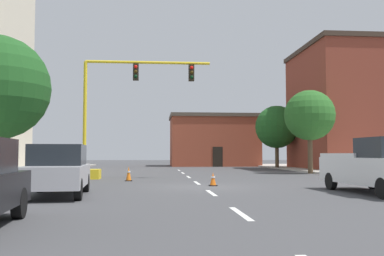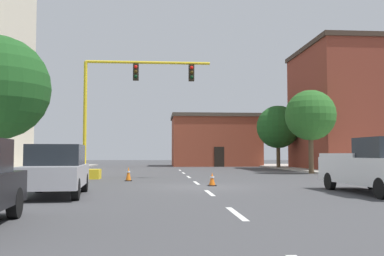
% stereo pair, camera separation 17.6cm
% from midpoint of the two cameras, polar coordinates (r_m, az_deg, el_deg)
% --- Properties ---
extents(ground_plane, '(160.00, 160.00, 0.00)m').
position_cam_midpoint_polar(ground_plane, '(19.05, 1.51, -7.69)').
color(ground_plane, '#424244').
extents(sidewalk_right, '(6.00, 56.00, 0.14)m').
position_cam_midpoint_polar(sidewalk_right, '(30.49, 23.66, -5.66)').
color(sidewalk_right, '#B2ADA3').
rests_on(sidewalk_right, ground_plane).
extents(lane_stripe_seg_1, '(0.16, 2.40, 0.01)m').
position_cam_midpoint_polar(lane_stripe_seg_1, '(10.68, 6.30, -11.04)').
color(lane_stripe_seg_1, silver).
rests_on(lane_stripe_seg_1, ground_plane).
extents(lane_stripe_seg_2, '(0.16, 2.40, 0.01)m').
position_cam_midpoint_polar(lane_stripe_seg_2, '(16.08, 2.62, -8.47)').
color(lane_stripe_seg_2, silver).
rests_on(lane_stripe_seg_2, ground_plane).
extents(lane_stripe_seg_3, '(0.16, 2.40, 0.01)m').
position_cam_midpoint_polar(lane_stripe_seg_3, '(21.54, 0.82, -7.18)').
color(lane_stripe_seg_3, silver).
rests_on(lane_stripe_seg_3, ground_plane).
extents(lane_stripe_seg_4, '(0.16, 2.40, 0.01)m').
position_cam_midpoint_polar(lane_stripe_seg_4, '(27.01, -0.25, -6.41)').
color(lane_stripe_seg_4, silver).
rests_on(lane_stripe_seg_4, ground_plane).
extents(lane_stripe_seg_5, '(0.16, 2.40, 0.01)m').
position_cam_midpoint_polar(lane_stripe_seg_5, '(32.49, -0.96, -5.90)').
color(lane_stripe_seg_5, silver).
rests_on(lane_stripe_seg_5, ground_plane).
extents(lane_stripe_seg_6, '(0.16, 2.40, 0.01)m').
position_cam_midpoint_polar(lane_stripe_seg_6, '(37.98, -1.46, -5.54)').
color(lane_stripe_seg_6, silver).
rests_on(lane_stripe_seg_6, ground_plane).
extents(building_brick_center, '(10.31, 7.35, 5.98)m').
position_cam_midpoint_polar(building_brick_center, '(51.59, 3.12, -1.64)').
color(building_brick_center, brown).
rests_on(building_brick_center, ground_plane).
extents(building_row_right, '(11.95, 10.77, 11.06)m').
position_cam_midpoint_polar(building_row_right, '(42.52, 22.11, 2.41)').
color(building_row_right, brown).
rests_on(building_row_right, ground_plane).
extents(traffic_signal_gantry, '(8.11, 1.20, 6.83)m').
position_cam_midpoint_polar(traffic_signal_gantry, '(25.48, -11.48, -1.62)').
color(traffic_signal_gantry, yellow).
rests_on(traffic_signal_gantry, ground_plane).
extents(tree_right_mid, '(3.69, 3.69, 6.08)m').
position_cam_midpoint_polar(tree_right_mid, '(32.92, 15.38, 1.59)').
color(tree_right_mid, brown).
rests_on(tree_right_mid, ground_plane).
extents(tree_right_far, '(4.07, 4.07, 6.04)m').
position_cam_midpoint_polar(tree_right_far, '(42.44, 11.30, 0.13)').
color(tree_right_far, brown).
rests_on(tree_right_far, ground_plane).
extents(pickup_truck_white, '(2.28, 5.50, 1.99)m').
position_cam_midpoint_polar(pickup_truck_white, '(17.04, 23.33, -4.64)').
color(pickup_truck_white, white).
rests_on(pickup_truck_white, ground_plane).
extents(sedan_silver_near_left, '(2.20, 4.63, 1.74)m').
position_cam_midpoint_polar(sedan_silver_near_left, '(15.58, -17.04, -5.23)').
color(sedan_silver_near_left, '#B7B7BC').
rests_on(sedan_silver_near_left, ground_plane).
extents(traffic_cone_roadside_a, '(0.36, 0.36, 0.61)m').
position_cam_midpoint_polar(traffic_cone_roadside_a, '(19.55, 2.91, -6.71)').
color(traffic_cone_roadside_a, black).
rests_on(traffic_cone_roadside_a, ground_plane).
extents(traffic_cone_roadside_b, '(0.36, 0.36, 0.76)m').
position_cam_midpoint_polar(traffic_cone_roadside_b, '(23.26, -8.10, -5.96)').
color(traffic_cone_roadside_b, black).
rests_on(traffic_cone_roadside_b, ground_plane).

